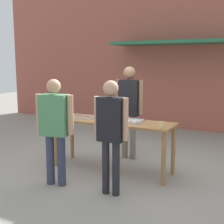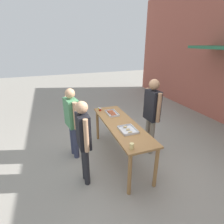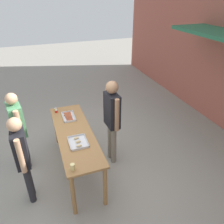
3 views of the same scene
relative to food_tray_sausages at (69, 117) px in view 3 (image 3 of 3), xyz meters
The scene contains 10 objects.
ground_plane 1.08m from the food_tray_sausages, ahead, with size 24.00×24.00×0.00m, color gray.
serving_table 0.60m from the food_tray_sausages, ahead, with size 2.18×0.66×0.90m.
food_tray_sausages is the anchor object (origin of this frame).
food_tray_buns 0.93m from the food_tray_sausages, ahead, with size 0.39×0.32×0.05m.
condiment_jar_mustard 0.44m from the food_tray_sausages, 150.07° to the right, with size 0.06×0.06×0.06m.
condiment_jar_ketchup 0.37m from the food_tray_sausages, 143.62° to the right, with size 0.06×0.06×0.06m.
beer_cup 1.55m from the food_tray_sausages, ahead, with size 0.07×0.07×0.11m.
person_server_behind_table 0.97m from the food_tray_sausages, 53.44° to the left, with size 0.56×0.24×1.82m.
person_customer_holding_hotdog 0.99m from the food_tray_sausages, 83.83° to the right, with size 0.61×0.31×1.65m.
person_customer_with_cup 1.38m from the food_tray_sausages, 41.46° to the right, with size 0.52×0.22×1.66m.
Camera 3 is at (3.42, -0.49, 3.27)m, focal length 35.00 mm.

